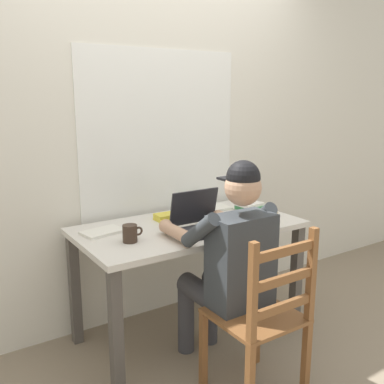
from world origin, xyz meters
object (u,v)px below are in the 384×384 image
Objects in this scene: desk at (189,240)px; seated_person at (229,259)px; wooden_chair at (262,318)px; computer_mouse at (241,223)px; laptop at (202,221)px; book_stack_side at (168,217)px; landscape_photo_print at (217,217)px; coffee_mug_white at (270,216)px; book_stack_main at (250,207)px; coffee_mug_dark at (130,233)px.

desk is 1.13× the size of seated_person.
computer_mouse is at bearing 61.18° from wooden_chair.
book_stack_side is at bearing 101.78° from laptop.
seated_person is 9.52× the size of landscape_photo_print.
book_stack_side is (-0.02, 0.89, 0.32)m from wooden_chair.
coffee_mug_white reaches higher than desk.
landscape_photo_print is at bearing -24.61° from book_stack_side.
book_stack_main is at bearing -6.02° from landscape_photo_print.
laptop reaches higher than coffee_mug_white.
book_stack_side is at bearing 92.30° from seated_person.
laptop reaches higher than desk.
landscape_photo_print is (0.27, 0.47, 0.08)m from seated_person.
wooden_chair reaches higher than coffee_mug_white.
wooden_chair is at bearing -90.00° from seated_person.
coffee_mug_white is at bearing -39.33° from book_stack_side.
book_stack_main is (0.52, 0.02, 0.13)m from desk.
computer_mouse is 0.77× the size of landscape_photo_print.
desk is at bearing 151.28° from coffee_mug_white.
computer_mouse is at bearing -7.69° from coffee_mug_dark.
seated_person reaches higher than computer_mouse.
seated_person is at bearing -123.52° from landscape_photo_print.
seated_person is at bearing -93.57° from desk.
wooden_chair is 0.76m from coffee_mug_white.
desk is 13.96× the size of computer_mouse.
book_stack_side is at bearing 107.48° from desk.
wooden_chair is 5.21× the size of book_stack_side.
book_stack_main is (0.55, 0.46, 0.11)m from seated_person.
laptop is 0.27m from computer_mouse.
laptop is at bearing 165.33° from computer_mouse.
landscape_photo_print is (-0.28, 0.01, -0.03)m from book_stack_main.
book_stack_main is 1.08× the size of book_stack_side.
desk is 0.48m from coffee_mug_dark.
landscape_photo_print is at bearing 70.26° from wooden_chair.
wooden_chair reaches higher than computer_mouse.
laptop is 2.76× the size of coffee_mug_dark.
wooden_chair is at bearing -93.56° from laptop.
desk is 4.23× the size of laptop.
laptop is (0.01, -0.13, 0.16)m from desk.
coffee_mug_white is 0.63× the size of book_stack_side.
seated_person is 0.62m from book_stack_side.
coffee_mug_dark reaches higher than book_stack_main.
book_stack_main is at bearing 76.39° from coffee_mug_white.
laptop is at bearing -163.70° from book_stack_main.
computer_mouse is at bearing 40.51° from seated_person.
seated_person is 0.34m from laptop.
wooden_chair is 7.18× the size of landscape_photo_print.
seated_person reaches higher than desk.
wooden_chair reaches higher than book_stack_side.
computer_mouse reaches higher than desk.
coffee_mug_white reaches higher than book_stack_main.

